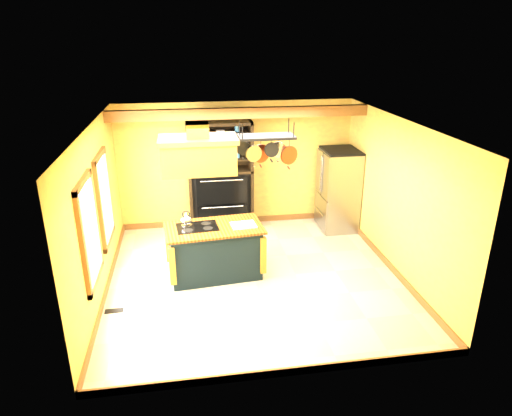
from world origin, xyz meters
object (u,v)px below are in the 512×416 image
object	(u,v)px
range_hood	(198,153)
pot_rack	(267,144)
hutch	(221,189)
refrigerator	(338,192)
kitchen_island	(214,250)

from	to	relation	value
range_hood	pot_rack	bearing A→B (deg)	0.00
range_hood	hutch	world-z (taller)	range_hood
pot_rack	refrigerator	world-z (taller)	pot_rack
hutch	pot_rack	bearing A→B (deg)	-72.90
refrigerator	hutch	world-z (taller)	hutch
kitchen_island	range_hood	bearing A→B (deg)	174.78
range_hood	pot_rack	world-z (taller)	same
range_hood	refrigerator	world-z (taller)	range_hood
pot_rack	refrigerator	xyz separation A→B (m)	(1.86, 1.67, -1.49)
pot_rack	range_hood	bearing A→B (deg)	-180.00
range_hood	hutch	size ratio (longest dim) A/B	0.53
kitchen_island	pot_rack	xyz separation A→B (m)	(0.91, -0.00, 1.85)
range_hood	hutch	xyz separation A→B (m)	(0.49, 2.02, -1.32)
range_hood	kitchen_island	bearing A→B (deg)	0.18
kitchen_island	refrigerator	distance (m)	3.26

